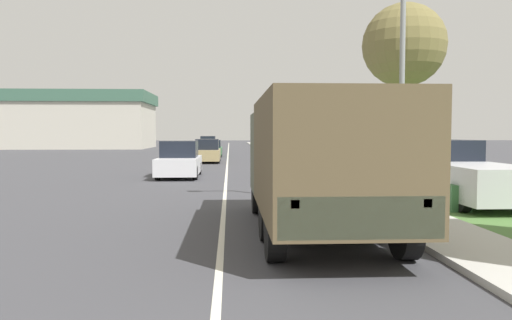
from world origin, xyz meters
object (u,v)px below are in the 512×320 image
Objects in this scene: pickup_truck at (458,173)px; lamp_post at (396,25)px; car_second_ahead at (207,152)px; car_fourth_ahead at (208,145)px; car_third_ahead at (212,149)px; car_nearest_ahead at (180,161)px; military_truck at (317,157)px.

pickup_truck is 0.70× the size of lamp_post.
lamp_post reaches higher than car_second_ahead.
pickup_truck is (9.27, -38.58, 0.11)m from car_fourth_ahead.
lamp_post is (6.71, -40.30, 4.19)m from car_fourth_ahead.
car_second_ahead is at bearing -89.90° from car_third_ahead.
car_third_ahead is 9.62m from car_fourth_ahead.
car_fourth_ahead is 41.06m from lamp_post.
car_third_ahead is 0.58× the size of lamp_post.
pickup_truck is at bearing -43.12° from car_nearest_ahead.
car_fourth_ahead is at bearing 92.31° from car_second_ahead.
car_fourth_ahead is (-4.12, 43.14, -0.83)m from military_truck.
military_truck is at bearing -138.44° from pickup_truck.
pickup_truck is at bearing 33.89° from lamp_post.
military_truck reaches higher than pickup_truck.
military_truck reaches higher than car_fourth_ahead.
car_second_ahead is (0.79, 11.65, -0.03)m from car_nearest_ahead.
pickup_truck reaches higher than car_second_ahead.
car_nearest_ahead is at bearing -92.19° from car_third_ahead.
car_third_ahead is at bearing 106.44° from pickup_truck.
car_nearest_ahead is 0.53× the size of lamp_post.
car_fourth_ahead is at bearing 94.29° from car_third_ahead.
car_nearest_ahead is 1.00× the size of car_fourth_ahead.
car_third_ahead is 31.57m from lamp_post.
car_third_ahead is at bearing -85.71° from car_fourth_ahead.
car_nearest_ahead is 0.97× the size of car_second_ahead.
military_truck is at bearing -82.28° from car_second_ahead.
pickup_truck is at bearing 41.56° from military_truck.
lamp_post is (-2.56, -1.72, 4.07)m from pickup_truck.
car_fourth_ahead is at bearing 95.45° from military_truck.
car_second_ahead is 0.79× the size of pickup_truck.
lamp_post is at bearing -74.87° from car_second_ahead.
car_nearest_ahead is 20.26m from car_third_ahead.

